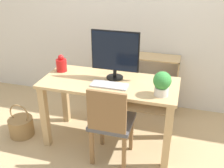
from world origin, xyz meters
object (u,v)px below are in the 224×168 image
at_px(keyboard, 109,85).
at_px(basket, 21,126).
at_px(monitor, 115,53).
at_px(vase, 61,64).
at_px(potted_plant, 162,83).
at_px(bookshelf, 130,83).
at_px(chair, 111,122).

distance_m(keyboard, basket, 1.23).
xyz_separation_m(monitor, vase, (-0.62, 0.02, -0.20)).
height_order(potted_plant, bookshelf, potted_plant).
relative_size(bookshelf, basket, 2.28).
distance_m(monitor, potted_plant, 0.58).
height_order(monitor, keyboard, monitor).
height_order(keyboard, potted_plant, potted_plant).
height_order(potted_plant, basket, potted_plant).
distance_m(monitor, vase, 0.65).
bearing_deg(basket, keyboard, 4.22).
bearing_deg(keyboard, chair, -71.02).
bearing_deg(keyboard, monitor, 89.59).
bearing_deg(monitor, chair, -80.20).
xyz_separation_m(vase, basket, (-0.43, -0.29, -0.70)).
relative_size(monitor, chair, 0.59).
height_order(monitor, basket, monitor).
bearing_deg(vase, monitor, -1.91).
bearing_deg(chair, keyboard, 103.74).
distance_m(monitor, keyboard, 0.33).
xyz_separation_m(keyboard, basket, (-1.05, -0.08, -0.63)).
relative_size(keyboard, bookshelf, 0.39).
bearing_deg(potted_plant, bookshelf, 117.09).
bearing_deg(bookshelf, vase, -131.31).
relative_size(monitor, potted_plant, 2.18).
height_order(keyboard, basket, keyboard).
distance_m(vase, chair, 0.88).
relative_size(potted_plant, chair, 0.27).
bearing_deg(monitor, basket, -165.46).
relative_size(vase, chair, 0.22).
bearing_deg(keyboard, potted_plant, -5.79).
height_order(monitor, potted_plant, monitor).
bearing_deg(monitor, bookshelf, 89.43).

